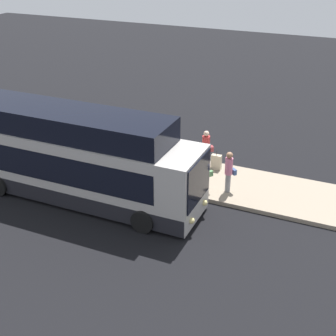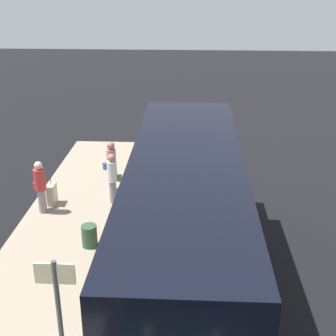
# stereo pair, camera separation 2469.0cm
# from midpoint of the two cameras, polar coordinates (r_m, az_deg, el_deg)

# --- Properties ---
(ground) EXTENTS (80.00, 80.00, 0.00)m
(ground) POSITION_cam_midpoint_polar(r_m,az_deg,el_deg) (11.49, 19.08, -25.10)
(ground) COLOR black
(platform) EXTENTS (20.00, 3.50, 0.18)m
(platform) POSITION_cam_midpoint_polar(r_m,az_deg,el_deg) (13.83, 20.80, -14.31)
(platform) COLOR gray
(platform) RESTS_ON ground
(bus_lead) EXTENTS (10.83, 2.86, 3.88)m
(bus_lead) POSITION_cam_midpoint_polar(r_m,az_deg,el_deg) (10.14, 14.10, -18.35)
(bus_lead) COLOR #B2ADA8
(bus_lead) RESTS_ON ground
(passenger_boarding) EXTENTS (0.55, 0.57, 1.86)m
(passenger_boarding) POSITION_cam_midpoint_polar(r_m,az_deg,el_deg) (13.53, 42.23, -15.41)
(passenger_boarding) COLOR gray
(passenger_boarding) RESTS_ON platform
(passenger_waiting) EXTENTS (0.59, 0.53, 1.77)m
(passenger_waiting) POSITION_cam_midpoint_polar(r_m,az_deg,el_deg) (13.09, 38.42, -15.79)
(passenger_waiting) COLOR gray
(passenger_waiting) RESTS_ON platform
(passenger_with_bags) EXTENTS (0.62, 0.58, 1.77)m
(passenger_with_bags) POSITION_cam_midpoint_polar(r_m,az_deg,el_deg) (14.61, 33.75, -9.93)
(passenger_with_bags) COLOR gray
(passenger_with_bags) RESTS_ON platform
(suitcase) EXTENTS (0.48, 0.24, 0.95)m
(suitcase) POSITION_cam_midpoint_polar(r_m,az_deg,el_deg) (14.95, 35.42, -12.48)
(suitcase) COLOR beige
(suitcase) RESTS_ON platform
(sign_post) EXTENTS (0.10, 0.76, 2.41)m
(sign_post) POSITION_cam_midpoint_polar(r_m,az_deg,el_deg) (12.28, 5.81, -8.51)
(sign_post) COLOR #4C4C51
(sign_post) RESTS_ON platform
(trash_bin) EXTENTS (0.44, 0.44, 0.65)m
(trash_bin) POSITION_cam_midpoint_polar(r_m,az_deg,el_deg) (13.06, 25.37, -15.71)
(trash_bin) COLOR #2D4C33
(trash_bin) RESTS_ON platform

